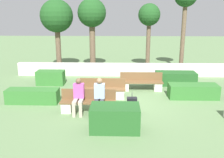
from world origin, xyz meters
The scene contains 17 objects.
ground_plane centered at (0.00, 0.00, 0.00)m, with size 60.00×60.00×0.00m, color #607F51.
perimeter_wall centered at (0.00, 4.60, 0.37)m, with size 11.95×0.30×0.75m.
bench_front centered at (-1.20, -0.90, 0.32)m, with size 2.04×0.48×0.83m.
bench_left_side centered at (0.99, 1.86, 0.32)m, with size 2.01×0.48×0.83m.
bench_right_side centered at (-0.78, 0.70, 0.32)m, with size 1.99×0.48×0.83m.
person_seated_man centered at (-0.77, -1.04, 0.72)m, with size 0.38×0.63×1.31m.
person_seated_woman centered at (-1.52, -1.04, 0.71)m, with size 0.38×0.63×1.30m.
hedge_block_near_left centered at (3.13, 0.82, 0.30)m, with size 2.08×0.75×0.60m.
hedge_block_near_right centered at (2.82, 2.86, 0.33)m, with size 2.00×0.86×0.66m.
hedge_block_mid_left centered at (-3.56, 2.67, 0.36)m, with size 1.38×0.68×0.72m.
hedge_block_mid_right centered at (-3.58, 0.01, 0.29)m, with size 2.11×0.64×0.58m.
hedge_block_far_left centered at (-0.18, -2.33, 0.40)m, with size 1.53×0.89×0.79m.
suitcase centered at (0.41, -0.96, 0.30)m, with size 0.37×0.24×0.80m.
tree_leftmost centered at (-3.89, 5.93, 3.31)m, with size 1.99×1.99×4.38m.
tree_center_left centered at (-1.75, 6.00, 3.43)m, with size 1.73×1.73×4.43m.
tree_center_right centered at (1.74, 6.24, 3.31)m, with size 1.35×1.35×4.13m.
tree_rightmost centered at (3.79, 5.91, 4.30)m, with size 1.35×1.35×5.23m.
Camera 1 is at (-0.04, -9.53, 3.58)m, focal length 40.00 mm.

